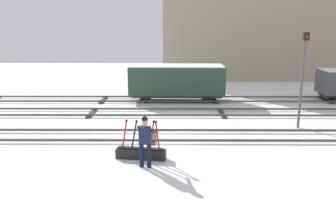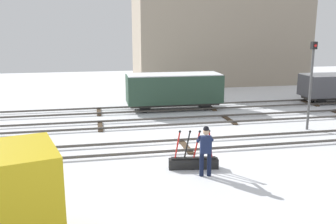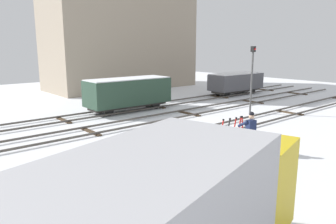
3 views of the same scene
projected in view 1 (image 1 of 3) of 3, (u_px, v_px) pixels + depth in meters
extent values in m
plane|color=white|center=(153.00, 138.00, 15.21)|extent=(60.00, 60.00, 0.00)
cube|color=#4C4742|center=(152.00, 140.00, 14.48)|extent=(44.00, 0.07, 0.10)
cube|color=#4C4742|center=(154.00, 130.00, 15.88)|extent=(44.00, 0.07, 0.10)
cube|color=#423323|center=(153.00, 137.00, 15.20)|extent=(0.24, 1.94, 0.08)
cube|color=#4C4742|center=(156.00, 115.00, 18.48)|extent=(44.00, 0.07, 0.10)
cube|color=#4C4742|center=(157.00, 109.00, 19.88)|extent=(44.00, 0.07, 0.10)
cube|color=#423323|center=(91.00, 113.00, 19.23)|extent=(0.24, 1.94, 0.08)
cube|color=#423323|center=(222.00, 114.00, 19.18)|extent=(0.24, 1.94, 0.08)
cube|color=#4C4742|center=(158.00, 101.00, 21.83)|extent=(44.00, 0.07, 0.10)
cube|color=#4C4742|center=(159.00, 97.00, 23.23)|extent=(44.00, 0.07, 0.10)
cube|color=#423323|center=(103.00, 100.00, 22.58)|extent=(0.24, 1.94, 0.08)
cube|color=#423323|center=(214.00, 100.00, 22.53)|extent=(0.24, 1.94, 0.08)
cube|color=#423323|center=(326.00, 100.00, 22.48)|extent=(0.24, 1.94, 0.08)
cube|color=black|center=(141.00, 154.00, 12.82)|extent=(1.83, 0.62, 0.36)
cube|color=black|center=(141.00, 148.00, 12.77)|extent=(1.63, 0.44, 0.06)
cylinder|color=red|center=(125.00, 135.00, 12.74)|extent=(0.24, 0.09, 1.04)
sphere|color=black|center=(127.00, 121.00, 12.60)|extent=(0.09, 0.09, 0.09)
cylinder|color=black|center=(134.00, 135.00, 12.69)|extent=(0.26, 0.09, 1.04)
sphere|color=black|center=(137.00, 121.00, 12.55)|extent=(0.09, 0.09, 0.09)
cylinder|color=red|center=(144.00, 136.00, 12.63)|extent=(0.27, 0.09, 1.04)
sphere|color=black|center=(146.00, 122.00, 12.50)|extent=(0.09, 0.09, 0.09)
cylinder|color=red|center=(152.00, 136.00, 12.59)|extent=(0.20, 0.08, 1.05)
sphere|color=black|center=(154.00, 122.00, 12.45)|extent=(0.09, 0.09, 0.09)
cylinder|color=red|center=(158.00, 136.00, 12.56)|extent=(0.19, 0.08, 1.05)
sphere|color=black|center=(156.00, 122.00, 12.44)|extent=(0.09, 0.09, 0.09)
cylinder|color=#111831|center=(141.00, 155.00, 12.02)|extent=(0.15, 0.15, 0.84)
cylinder|color=#111831|center=(149.00, 156.00, 11.98)|extent=(0.15, 0.15, 0.84)
cube|color=#192347|center=(145.00, 135.00, 11.83)|extent=(0.41, 0.29, 0.59)
sphere|color=tan|center=(145.00, 122.00, 11.72)|extent=(0.23, 0.23, 0.23)
sphere|color=black|center=(145.00, 119.00, 11.70)|extent=(0.20, 0.20, 0.20)
cylinder|color=#192347|center=(140.00, 129.00, 12.06)|extent=(0.19, 0.55, 0.38)
cylinder|color=#192347|center=(153.00, 131.00, 12.03)|extent=(0.19, 0.57, 0.29)
cylinder|color=#4C4C4C|center=(302.00, 85.00, 16.26)|extent=(0.12, 0.12, 4.00)
cube|color=black|center=(306.00, 36.00, 15.74)|extent=(0.24, 0.24, 0.36)
sphere|color=red|center=(307.00, 36.00, 15.62)|extent=(0.14, 0.14, 0.14)
cube|color=gray|center=(250.00, 9.00, 31.89)|extent=(15.37, 6.67, 12.04)
cylinder|color=black|center=(331.00, 94.00, 22.98)|extent=(0.70, 0.12, 0.70)
cube|color=#2D2B28|center=(177.00, 95.00, 22.46)|extent=(5.56, 1.33, 0.20)
cube|color=#284233|center=(177.00, 80.00, 22.23)|extent=(5.86, 2.17, 1.69)
cube|color=white|center=(177.00, 66.00, 22.02)|extent=(5.75, 2.09, 0.06)
cylinder|color=black|center=(146.00, 97.00, 21.94)|extent=(0.70, 0.11, 0.70)
cylinder|color=black|center=(147.00, 94.00, 23.07)|extent=(0.70, 0.11, 0.70)
cylinder|color=black|center=(208.00, 97.00, 21.87)|extent=(0.70, 0.11, 0.70)
cylinder|color=black|center=(206.00, 94.00, 22.99)|extent=(0.70, 0.11, 0.70)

